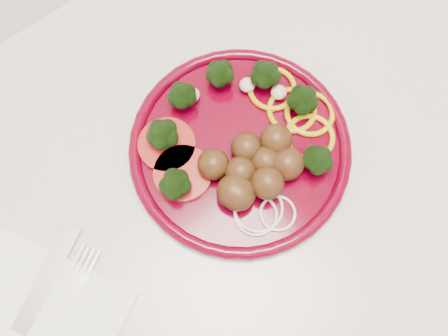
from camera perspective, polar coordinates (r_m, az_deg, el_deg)
counter at (r=0.99m, az=1.19°, el=-7.80°), size 2.40×0.60×0.90m
plate at (r=0.55m, az=1.96°, el=2.56°), size 0.25×0.25×0.05m
napkin at (r=0.56m, az=-21.28°, el=-17.28°), size 0.22×0.22×0.00m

